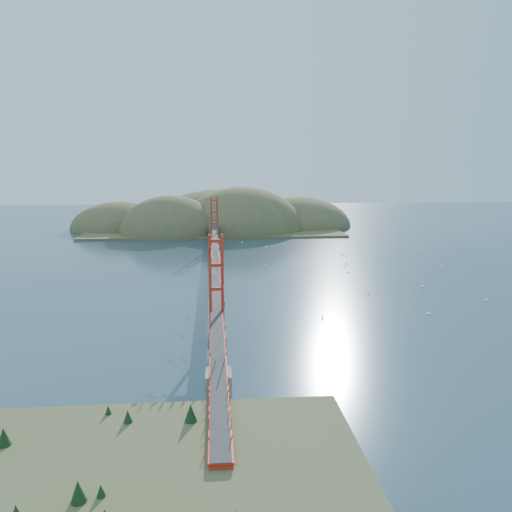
{
  "coord_description": "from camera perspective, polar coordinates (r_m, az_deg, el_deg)",
  "views": [
    {
      "loc": [
        -0.2,
        -81.98,
        18.98
      ],
      "look_at": [
        6.84,
        0.0,
        3.73
      ],
      "focal_mm": 35.0,
      "sensor_mm": 36.0,
      "label": 1
    }
  ],
  "objects": [
    {
      "name": "bridge",
      "position": [
        83.03,
        -4.72,
        2.17
      ],
      "size": [
        2.2,
        94.4,
        12.0
      ],
      "color": "gray",
      "rests_on": "ground"
    },
    {
      "name": "sailboat_14",
      "position": [
        94.92,
        10.12,
        -1.11
      ],
      "size": [
        0.59,
        0.6,
        0.67
      ],
      "color": "white",
      "rests_on": "ground"
    },
    {
      "name": "sailboat_7",
      "position": [
        104.28,
        10.3,
        -0.08
      ],
      "size": [
        0.5,
        0.45,
        0.57
      ],
      "color": "white",
      "rests_on": "ground"
    },
    {
      "name": "sailboat_9",
      "position": [
        102.17,
        18.0,
        -0.65
      ],
      "size": [
        0.52,
        0.52,
        0.56
      ],
      "color": "white",
      "rests_on": "ground"
    },
    {
      "name": "sailboat_4",
      "position": [
        99.66,
        20.47,
        -1.06
      ],
      "size": [
        0.6,
        0.65,
        0.73
      ],
      "color": "white",
      "rests_on": "ground"
    },
    {
      "name": "ground",
      "position": [
        84.15,
        -4.65,
        -2.57
      ],
      "size": [
        320.0,
        320.0,
        0.0
      ],
      "primitive_type": "plane",
      "color": "#294252",
      "rests_on": "ground"
    },
    {
      "name": "sailboat_extra_0",
      "position": [
        94.25,
        1.09,
        -1.03
      ],
      "size": [
        0.49,
        0.56,
        0.63
      ],
      "color": "white",
      "rests_on": "ground"
    },
    {
      "name": "sailboat_2",
      "position": [
        77.61,
        24.84,
        -4.53
      ],
      "size": [
        0.64,
        0.53,
        0.75
      ],
      "color": "white",
      "rests_on": "ground"
    },
    {
      "name": "sailboat_16",
      "position": [
        97.53,
        10.35,
        -0.81
      ],
      "size": [
        0.62,
        0.62,
        0.64
      ],
      "color": "white",
      "rests_on": "ground"
    },
    {
      "name": "approach_viaduct",
      "position": [
        34.27,
        -4.18,
        -18.19
      ],
      "size": [
        1.4,
        12.0,
        3.38
      ],
      "color": "red",
      "rests_on": "ground"
    },
    {
      "name": "far_headlands",
      "position": [
        151.71,
        -3.96,
        3.29
      ],
      "size": [
        84.0,
        58.0,
        25.0
      ],
      "color": "brown",
      "rests_on": "ground"
    },
    {
      "name": "sailboat_8",
      "position": [
        113.85,
        11.98,
        0.75
      ],
      "size": [
        0.67,
        0.67,
        0.7
      ],
      "color": "white",
      "rests_on": "ground"
    },
    {
      "name": "promontory",
      "position": [
        38.43,
        -4.2,
        -18.93
      ],
      "size": [
        9.0,
        6.0,
        0.24
      ],
      "primitive_type": "cube",
      "color": "#59544C",
      "rests_on": "ground"
    },
    {
      "name": "sailboat_3",
      "position": [
        115.31,
        1.17,
        1.09
      ],
      "size": [
        0.47,
        0.38,
        0.56
      ],
      "color": "white",
      "rests_on": "ground"
    },
    {
      "name": "sailboat_0",
      "position": [
        75.45,
        12.72,
        -4.23
      ],
      "size": [
        0.49,
        0.5,
        0.56
      ],
      "color": "white",
      "rests_on": "ground"
    },
    {
      "name": "sailboat_10",
      "position": [
        63.1,
        7.59,
        -6.98
      ],
      "size": [
        0.51,
        0.51,
        0.55
      ],
      "color": "white",
      "rests_on": "ground"
    },
    {
      "name": "sailboat_11",
      "position": [
        111.1,
        23.0,
        -0.11
      ],
      "size": [
        0.54,
        0.54,
        0.58
      ],
      "color": "white",
      "rests_on": "ground"
    },
    {
      "name": "sailboat_6",
      "position": [
        68.01,
        19.12,
        -6.18
      ],
      "size": [
        0.62,
        0.62,
        0.65
      ],
      "color": "white",
      "rests_on": "ground"
    },
    {
      "name": "sailboat_1",
      "position": [
        90.0,
        10.54,
        -1.76
      ],
      "size": [
        0.65,
        0.65,
        0.68
      ],
      "color": "white",
      "rests_on": "ground"
    },
    {
      "name": "sailboat_17",
      "position": [
        117.08,
        18.49,
        0.7
      ],
      "size": [
        0.55,
        0.47,
        0.63
      ],
      "color": "white",
      "rests_on": "ground"
    },
    {
      "name": "sailboat_5",
      "position": [
        82.46,
        18.47,
        -3.25
      ],
      "size": [
        0.57,
        0.64,
        0.73
      ],
      "color": "white",
      "rests_on": "ground"
    },
    {
      "name": "sailboat_15",
      "position": [
        106.22,
        9.84,
        0.14
      ],
      "size": [
        0.62,
        0.65,
        0.73
      ],
      "color": "white",
      "rests_on": "ground"
    },
    {
      "name": "sailboat_12",
      "position": [
        122.05,
        -1.61,
        1.62
      ],
      "size": [
        0.63,
        0.63,
        0.68
      ],
      "color": "white",
      "rests_on": "ground"
    },
    {
      "name": "fort",
      "position": [
        38.78,
        -3.61,
        -17.71
      ],
      "size": [
        3.7,
        2.3,
        1.75
      ],
      "color": "brown",
      "rests_on": "ground"
    }
  ]
}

